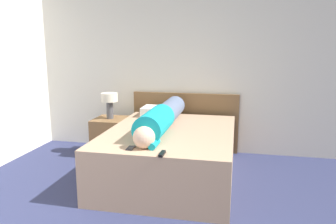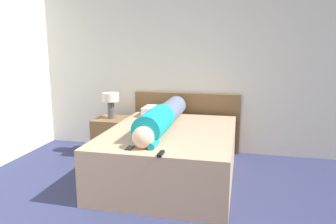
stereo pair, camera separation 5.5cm
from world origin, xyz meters
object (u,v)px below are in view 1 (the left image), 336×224
(table_lamp, at_px, (110,101))
(person_lying, at_px, (161,118))
(pillow_near_headboard, at_px, (160,112))
(cell_phone, at_px, (130,148))
(tv_remote, at_px, (162,154))
(nightstand, at_px, (111,137))
(bed, at_px, (170,154))

(table_lamp, height_order, person_lying, table_lamp)
(pillow_near_headboard, relative_size, cell_phone, 3.78)
(table_lamp, relative_size, person_lying, 0.21)
(cell_phone, bearing_deg, tv_remote, -18.66)
(pillow_near_headboard, distance_m, tv_remote, 1.70)
(nightstand, xyz_separation_m, table_lamp, (0.00, 0.00, 0.54))
(nightstand, bearing_deg, pillow_near_headboard, 7.56)
(cell_phone, bearing_deg, bed, 72.63)
(cell_phone, bearing_deg, person_lying, 80.51)
(bed, height_order, nightstand, bed)
(tv_remote, distance_m, cell_phone, 0.37)
(person_lying, relative_size, cell_phone, 13.57)
(nightstand, bearing_deg, tv_remote, -53.89)
(nightstand, bearing_deg, cell_phone, -61.36)
(nightstand, relative_size, tv_remote, 3.66)
(table_lamp, relative_size, pillow_near_headboard, 0.76)
(tv_remote, xyz_separation_m, cell_phone, (-0.35, 0.12, -0.01))
(person_lying, bearing_deg, nightstand, 144.80)
(bed, xyz_separation_m, person_lying, (-0.11, 0.01, 0.44))
(pillow_near_headboard, bearing_deg, bed, -67.71)
(nightstand, height_order, pillow_near_headboard, pillow_near_headboard)
(nightstand, relative_size, person_lying, 0.31)
(bed, height_order, cell_phone, cell_phone)
(nightstand, distance_m, pillow_near_headboard, 0.82)
(bed, bearing_deg, table_lamp, 147.53)
(table_lamp, distance_m, person_lying, 1.12)
(table_lamp, xyz_separation_m, person_lying, (0.92, -0.65, -0.07))
(table_lamp, xyz_separation_m, cell_phone, (0.78, -1.43, -0.21))
(table_lamp, relative_size, cell_phone, 2.86)
(pillow_near_headboard, bearing_deg, tv_remote, -75.97)
(bed, height_order, table_lamp, table_lamp)
(person_lying, bearing_deg, tv_remote, -76.54)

